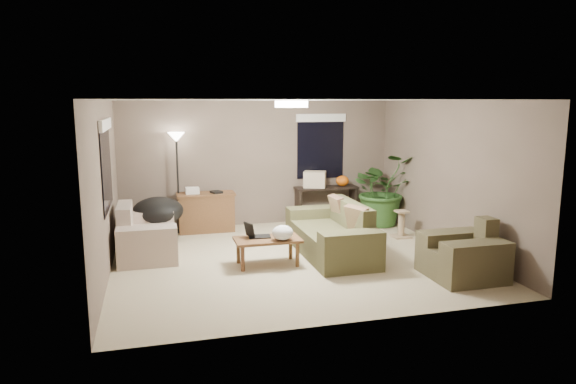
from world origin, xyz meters
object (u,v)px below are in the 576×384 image
object	(u,v)px
console_table	(326,202)
papasan_chair	(158,216)
coffee_table	(267,242)
loveseat	(145,237)
main_sofa	(333,236)
armchair	(463,257)
floor_lamp	(177,149)
desk	(206,212)
cat_scratching_post	(401,226)
houseplant	(383,197)

from	to	relation	value
console_table	papasan_chair	world-z (taller)	papasan_chair
coffee_table	loveseat	bearing A→B (deg)	149.87
papasan_chair	loveseat	bearing A→B (deg)	-105.45
main_sofa	loveseat	world-z (taller)	same
armchair	floor_lamp	bearing A→B (deg)	135.51
desk	papasan_chair	distance (m)	1.03
coffee_table	papasan_chair	bearing A→B (deg)	130.72
floor_lamp	cat_scratching_post	size ratio (longest dim) A/B	3.82
main_sofa	houseplant	size ratio (longest dim) A/B	1.49
loveseat	armchair	size ratio (longest dim) A/B	1.60
coffee_table	houseplant	bearing A→B (deg)	34.70
armchair	papasan_chair	world-z (taller)	armchair
loveseat	cat_scratching_post	distance (m)	4.56
desk	houseplant	xyz separation A→B (m)	(3.51, -0.38, 0.20)
coffee_table	desk	xyz separation A→B (m)	(-0.69, 2.34, 0.02)
floor_lamp	cat_scratching_post	distance (m)	4.43
floor_lamp	cat_scratching_post	world-z (taller)	floor_lamp
papasan_chair	desk	bearing A→B (deg)	28.39
desk	cat_scratching_post	world-z (taller)	desk
desk	cat_scratching_post	xyz separation A→B (m)	(3.44, -1.37, -0.16)
papasan_chair	floor_lamp	world-z (taller)	floor_lamp
main_sofa	floor_lamp	distance (m)	3.45
desk	console_table	world-z (taller)	same
armchair	papasan_chair	xyz separation A→B (m)	(-4.17, 3.11, 0.17)
main_sofa	console_table	world-z (taller)	main_sofa
coffee_table	desk	world-z (taller)	desk
desk	houseplant	size ratio (longest dim) A/B	0.75
loveseat	desk	distance (m)	1.71
loveseat	main_sofa	bearing A→B (deg)	-14.02
floor_lamp	console_table	bearing A→B (deg)	0.06
coffee_table	floor_lamp	size ratio (longest dim) A/B	0.52
armchair	houseplant	xyz separation A→B (m)	(0.25, 3.21, 0.28)
loveseat	coffee_table	world-z (taller)	loveseat
coffee_table	desk	distance (m)	2.44
loveseat	cat_scratching_post	world-z (taller)	loveseat
desk	main_sofa	bearing A→B (deg)	-47.52
papasan_chair	houseplant	bearing A→B (deg)	1.35
console_table	houseplant	distance (m)	1.15
cat_scratching_post	coffee_table	bearing A→B (deg)	-160.57
loveseat	papasan_chair	xyz separation A→B (m)	(0.22, 0.80, 0.17)
loveseat	papasan_chair	distance (m)	0.84
main_sofa	papasan_chair	bearing A→B (deg)	150.81
loveseat	coffee_table	distance (m)	2.10
armchair	papasan_chair	distance (m)	5.20
floor_lamp	cat_scratching_post	xyz separation A→B (m)	(3.94, -1.48, -1.38)
floor_lamp	houseplant	size ratio (longest dim) A/B	1.29
loveseat	papasan_chair	world-z (taller)	loveseat
armchair	loveseat	bearing A→B (deg)	152.23
cat_scratching_post	houseplant	bearing A→B (deg)	85.66
armchair	houseplant	world-z (taller)	houseplant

